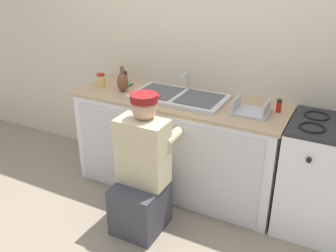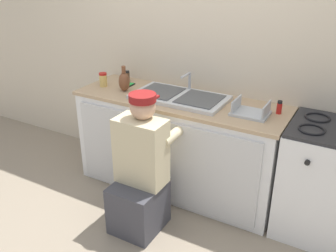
{
  "view_description": "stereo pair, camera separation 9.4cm",
  "coord_description": "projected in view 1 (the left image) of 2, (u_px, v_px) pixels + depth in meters",
  "views": [
    {
      "loc": [
        1.3,
        -2.4,
        2.01
      ],
      "look_at": [
        0.0,
        0.1,
        0.7
      ],
      "focal_mm": 40.0,
      "sensor_mm": 36.0,
      "label": 1
    },
    {
      "loc": [
        1.38,
        -2.36,
        2.01
      ],
      "look_at": [
        0.0,
        0.1,
        0.7
      ],
      "focal_mm": 40.0,
      "sensor_mm": 36.0,
      "label": 2
    }
  ],
  "objects": [
    {
      "name": "stove_range",
      "position": [
        324.0,
        178.0,
        2.86
      ],
      "size": [
        0.61,
        0.62,
        0.9
      ],
      "color": "white",
      "rests_on": "ground_plane"
    },
    {
      "name": "condiment_jar",
      "position": [
        101.0,
        80.0,
        3.45
      ],
      "size": [
        0.07,
        0.07,
        0.13
      ],
      "color": "#DBB760",
      "rests_on": "countertop"
    },
    {
      "name": "sink_double_basin",
      "position": [
        179.0,
        96.0,
        3.19
      ],
      "size": [
        0.8,
        0.44,
        0.19
      ],
      "color": "silver",
      "rests_on": "countertop"
    },
    {
      "name": "plumber_person",
      "position": [
        142.0,
        176.0,
        2.86
      ],
      "size": [
        0.42,
        0.61,
        1.1
      ],
      "color": "#3F3F47",
      "rests_on": "ground_plane"
    },
    {
      "name": "ground_plane",
      "position": [
        163.0,
        202.0,
        3.32
      ],
      "size": [
        12.0,
        12.0,
        0.0
      ],
      "primitive_type": "plane",
      "color": "gray"
    },
    {
      "name": "dish_rack_tray",
      "position": [
        251.0,
        111.0,
        2.89
      ],
      "size": [
        0.28,
        0.22,
        0.11
      ],
      "color": "#B2B7BC",
      "rests_on": "countertop"
    },
    {
      "name": "spice_bottle_pepper",
      "position": [
        125.0,
        77.0,
        3.59
      ],
      "size": [
        0.04,
        0.04,
        0.1
      ],
      "color": "#513823",
      "rests_on": "countertop"
    },
    {
      "name": "counter_cabinet",
      "position": [
        178.0,
        146.0,
        3.38
      ],
      "size": [
        1.82,
        0.62,
        0.85
      ],
      "color": "white",
      "rests_on": "ground_plane"
    },
    {
      "name": "cell_phone",
      "position": [
        126.0,
        86.0,
        3.49
      ],
      "size": [
        0.07,
        0.14,
        0.01
      ],
      "color": "black",
      "rests_on": "countertop"
    },
    {
      "name": "vase_decorative",
      "position": [
        123.0,
        82.0,
        3.33
      ],
      "size": [
        0.1,
        0.1,
        0.23
      ],
      "color": "brown",
      "rests_on": "countertop"
    },
    {
      "name": "spice_bottle_red",
      "position": [
        279.0,
        106.0,
        2.9
      ],
      "size": [
        0.04,
        0.04,
        0.1
      ],
      "color": "red",
      "rests_on": "countertop"
    },
    {
      "name": "countertop",
      "position": [
        179.0,
        100.0,
        3.2
      ],
      "size": [
        1.86,
        0.62,
        0.03
      ],
      "primitive_type": "cube",
      "color": "tan",
      "rests_on": "counter_cabinet"
    },
    {
      "name": "back_wall",
      "position": [
        196.0,
        47.0,
        3.32
      ],
      "size": [
        6.0,
        0.1,
        2.5
      ],
      "primitive_type": "cube",
      "color": "beige",
      "rests_on": "ground_plane"
    }
  ]
}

